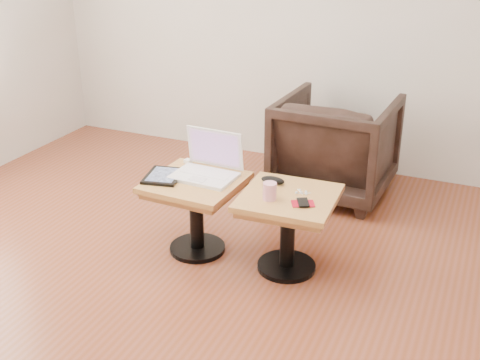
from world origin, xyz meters
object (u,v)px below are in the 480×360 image
at_px(side_table_left, 196,198).
at_px(laptop, 207,167).
at_px(side_table_right, 288,214).
at_px(striped_cup, 270,191).
at_px(armchair, 336,146).

relative_size(side_table_left, laptop, 1.43).
height_order(side_table_left, laptop, laptop).
xyz_separation_m(side_table_left, side_table_right, (0.57, 0.02, 0.00)).
bearing_deg(striped_cup, laptop, 160.74).
distance_m(side_table_left, laptop, 0.20).
xyz_separation_m(striped_cup, armchair, (0.04, 1.22, -0.15)).
bearing_deg(laptop, side_table_right, -4.71).
bearing_deg(side_table_right, armchair, 89.25).
bearing_deg(striped_cup, side_table_left, 172.10).
bearing_deg(laptop, striped_cup, -16.75).
height_order(laptop, striped_cup, laptop).
height_order(side_table_left, striped_cup, striped_cup).
bearing_deg(armchair, striped_cup, 90.45).
bearing_deg(side_table_right, side_table_left, 179.53).
bearing_deg(laptop, armchair, 67.60).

